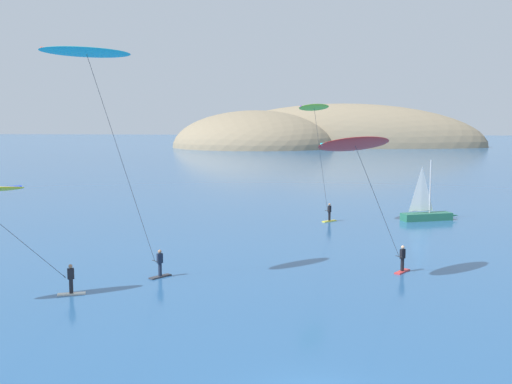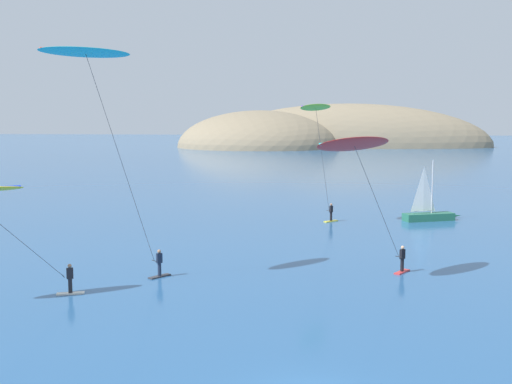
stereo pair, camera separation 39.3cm
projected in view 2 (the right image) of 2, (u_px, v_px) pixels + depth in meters
The scene contains 5 objects.
headland_island at pixel (309, 147), 200.07m from camera, with size 97.35×47.60×26.91m.
sailboat_near at pixel (432, 214), 60.25m from camera, with size 5.88×2.96×5.70m.
kitesurfer_lime at pixel (318, 119), 56.69m from camera, with size 3.92×5.03×10.91m.
kitesurfer_red at pixel (358, 152), 36.75m from camera, with size 6.46×6.56×8.73m.
kitesurfer_cyan at pixel (93, 73), 35.35m from camera, with size 6.08×6.06×13.56m.
Camera 2 is at (0.18, -21.02, 9.85)m, focal length 45.00 mm.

